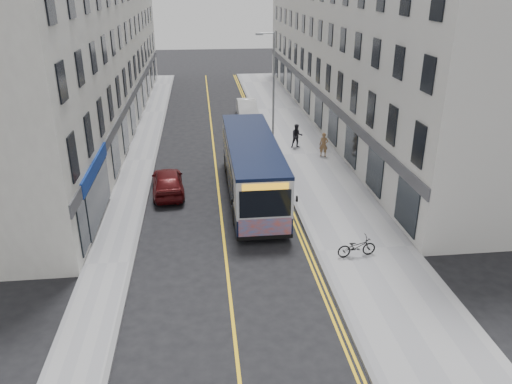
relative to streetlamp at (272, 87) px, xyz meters
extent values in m
plane|color=black|center=(-4.17, -14.00, -4.38)|extent=(140.00, 140.00, 0.00)
cube|color=gray|center=(2.08, -2.00, -4.32)|extent=(4.50, 64.00, 0.12)
cube|color=gray|center=(-9.17, -2.00, -4.32)|extent=(2.00, 64.00, 0.12)
cube|color=slate|center=(-0.17, -2.00, -4.32)|extent=(0.18, 64.00, 0.13)
cube|color=slate|center=(-8.17, -2.00, -4.32)|extent=(0.18, 64.00, 0.13)
cube|color=yellow|center=(-4.17, -2.00, -4.38)|extent=(0.12, 64.00, 0.01)
cube|color=yellow|center=(-0.62, -2.00, -4.38)|extent=(0.10, 64.00, 0.01)
cube|color=yellow|center=(-0.42, -2.00, -4.38)|extent=(0.10, 64.00, 0.01)
cube|color=silver|center=(7.33, 7.00, 2.12)|extent=(6.00, 46.00, 13.00)
cube|color=silver|center=(-13.17, 7.00, 2.12)|extent=(6.00, 46.00, 13.00)
cylinder|color=gray|center=(0.08, 0.00, -0.38)|extent=(0.14, 0.14, 8.00)
cylinder|color=gray|center=(-0.42, 0.00, 3.52)|extent=(1.00, 0.08, 0.08)
cube|color=gray|center=(-0.92, 0.00, 3.47)|extent=(0.50, 0.18, 0.12)
cube|color=black|center=(-2.34, -8.65, -3.57)|extent=(2.55, 11.21, 0.92)
cube|color=silver|center=(-2.34, -8.65, -2.19)|extent=(2.55, 11.21, 1.84)
cube|color=black|center=(-2.34, -8.65, -1.19)|extent=(2.57, 11.21, 0.16)
cube|color=black|center=(-3.63, -8.03, -2.39)|extent=(0.04, 8.77, 1.17)
cube|color=black|center=(-1.04, -8.03, -2.39)|extent=(0.04, 8.77, 1.17)
cube|color=black|center=(-2.34, -14.27, -2.29)|extent=(2.29, 0.04, 1.27)
cube|color=#DA4012|center=(-2.34, -14.27, -3.52)|extent=(2.40, 0.04, 0.97)
cube|color=#FDAC1C|center=(-2.34, -14.28, -1.48)|extent=(2.04, 0.04, 0.29)
cylinder|color=black|center=(-3.49, -12.01, -3.87)|extent=(0.29, 1.02, 1.02)
cylinder|color=black|center=(-1.19, -12.01, -3.87)|extent=(0.29, 1.02, 1.02)
cylinder|color=black|center=(-3.49, -6.40, -3.87)|extent=(0.29, 1.02, 1.02)
cylinder|color=black|center=(-1.19, -6.40, -3.87)|extent=(0.29, 1.02, 1.02)
cylinder|color=black|center=(-3.49, -4.57, -3.87)|extent=(0.29, 1.02, 1.02)
cylinder|color=black|center=(-1.19, -4.57, -3.87)|extent=(0.29, 1.02, 1.02)
imported|color=black|center=(1.44, -15.82, -3.81)|extent=(1.77, 0.77, 0.90)
imported|color=brown|center=(3.15, -2.64, -3.45)|extent=(0.69, 0.57, 1.62)
imported|color=black|center=(1.71, -0.56, -3.42)|extent=(0.83, 0.65, 1.69)
imported|color=silver|center=(-0.97, 8.61, -3.60)|extent=(1.70, 4.75, 1.56)
imported|color=#4D0C0E|center=(-7.00, -7.69, -3.65)|extent=(2.09, 4.41, 1.46)
camera|label=1|loc=(-4.97, -34.01, 6.76)|focal=35.00mm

